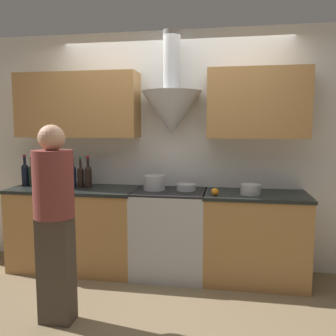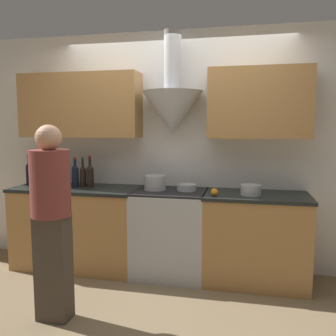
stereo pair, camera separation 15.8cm
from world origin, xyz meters
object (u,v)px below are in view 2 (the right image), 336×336
at_px(saucepan, 251,190).
at_px(stove_range, 170,232).
at_px(wine_bottle_3, 51,174).
at_px(orange_fruit, 214,192).
at_px(wine_bottle_2, 43,174).
at_px(stock_pot, 155,183).
at_px(wine_bottle_1, 36,173).
at_px(wine_bottle_4, 59,175).
at_px(wine_bottle_7, 83,175).
at_px(wine_bottle_8, 90,175).
at_px(wine_bottle_5, 67,175).
at_px(person_foreground_left, 52,214).
at_px(wine_bottle_0, 29,172).
at_px(mixing_bowl, 187,187).
at_px(wine_bottle_6, 75,175).

bearing_deg(saucepan, stove_range, 175.29).
relative_size(wine_bottle_3, orange_fruit, 4.35).
xyz_separation_m(wine_bottle_2, stock_pot, (1.32, 0.00, -0.06)).
xyz_separation_m(wine_bottle_1, wine_bottle_4, (0.30, -0.02, -0.00)).
distance_m(wine_bottle_7, wine_bottle_8, 0.09).
bearing_deg(wine_bottle_5, wine_bottle_7, 5.98).
bearing_deg(wine_bottle_2, orange_fruit, -6.08).
distance_m(orange_fruit, person_foreground_left, 1.50).
distance_m(stove_range, stock_pot, 0.55).
xyz_separation_m(stove_range, saucepan, (0.82, -0.07, 0.50)).
distance_m(wine_bottle_3, orange_fruit, 1.87).
height_order(wine_bottle_2, saucepan, wine_bottle_2).
bearing_deg(wine_bottle_3, stove_range, -0.93).
bearing_deg(wine_bottle_0, wine_bottle_4, -3.50).
distance_m(wine_bottle_5, wine_bottle_8, 0.27).
relative_size(wine_bottle_4, mixing_bowl, 1.65).
bearing_deg(stock_pot, mixing_bowl, 3.23).
distance_m(stove_range, wine_bottle_5, 1.31).
xyz_separation_m(wine_bottle_7, stock_pot, (0.83, -0.01, -0.05)).
relative_size(mixing_bowl, person_foreground_left, 0.13).
bearing_deg(wine_bottle_2, wine_bottle_0, 173.81).
bearing_deg(stock_pot, wine_bottle_1, 179.64).
distance_m(wine_bottle_8, stock_pot, 0.74).
bearing_deg(stove_range, wine_bottle_7, 177.80).
height_order(wine_bottle_2, mixing_bowl, wine_bottle_2).
height_order(stove_range, saucepan, saucepan).
height_order(wine_bottle_1, wine_bottle_4, wine_bottle_4).
bearing_deg(orange_fruit, wine_bottle_8, 171.23).
relative_size(mixing_bowl, orange_fruit, 2.73).
bearing_deg(orange_fruit, wine_bottle_5, 172.93).
bearing_deg(wine_bottle_8, wine_bottle_6, -178.62).
distance_m(stove_range, wine_bottle_2, 1.59).
relative_size(wine_bottle_3, saucepan, 1.62).
relative_size(stove_range, mixing_bowl, 4.48).
xyz_separation_m(stove_range, orange_fruit, (0.48, -0.19, 0.48)).
bearing_deg(wine_bottle_5, saucepan, -2.49).
height_order(wine_bottle_4, mixing_bowl, wine_bottle_4).
bearing_deg(stock_pot, wine_bottle_5, -179.62).
bearing_deg(wine_bottle_6, stove_range, -1.24).
height_order(wine_bottle_1, wine_bottle_6, same).
height_order(wine_bottle_8, orange_fruit, wine_bottle_8).
relative_size(wine_bottle_1, wine_bottle_5, 1.02).
height_order(wine_bottle_0, wine_bottle_1, wine_bottle_0).
height_order(wine_bottle_5, person_foreground_left, person_foreground_left).
xyz_separation_m(stove_range, stock_pot, (-0.17, 0.03, 0.52)).
xyz_separation_m(wine_bottle_5, wine_bottle_8, (0.27, 0.01, 0.01)).
bearing_deg(wine_bottle_1, wine_bottle_6, -1.34).
bearing_deg(person_foreground_left, wine_bottle_7, 103.13).
xyz_separation_m(wine_bottle_6, person_foreground_left, (0.34, -1.09, -0.16)).
relative_size(wine_bottle_7, mixing_bowl, 1.64).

